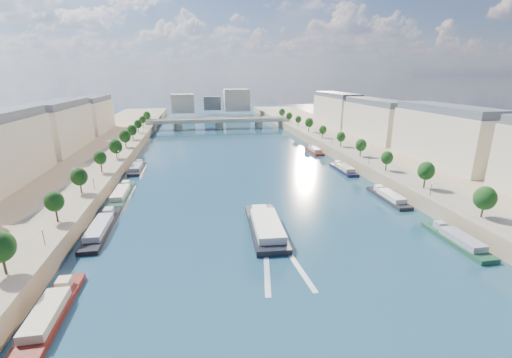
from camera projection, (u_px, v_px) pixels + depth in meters
name	position (u px, v px, depth m)	size (l,w,h in m)	color
ground	(241.00, 172.00, 151.30)	(700.00, 700.00, 0.00)	#0E2C3E
quay_left	(65.00, 174.00, 138.62)	(44.00, 520.00, 5.00)	#9E8460
quay_right	(391.00, 160.00, 162.53)	(44.00, 520.00, 5.00)	#9E8460
pave_left	(103.00, 167.00, 140.37)	(14.00, 520.00, 0.10)	gray
pave_right	(362.00, 156.00, 159.29)	(14.00, 520.00, 0.10)	gray
trees_left	(107.00, 152.00, 141.00)	(4.80, 268.80, 8.26)	#382B1E
trees_right	(349.00, 140.00, 166.80)	(4.80, 268.80, 8.26)	#382B1E
lamps_left	(108.00, 166.00, 130.90)	(0.36, 200.36, 4.28)	black
lamps_right	(348.00, 148.00, 162.46)	(0.36, 200.36, 4.28)	black
buildings_left	(36.00, 136.00, 143.70)	(16.00, 226.00, 23.20)	#C1B394
buildings_right	(404.00, 126.00, 171.92)	(16.00, 226.00, 23.20)	#C1B394
skyline	(216.00, 102.00, 354.35)	(79.00, 42.00, 22.00)	#C1B394
bridge	(219.00, 122.00, 272.04)	(112.00, 12.00, 8.15)	#C1B79E
tour_barge	(266.00, 226.00, 94.05)	(10.17, 30.37, 4.06)	black
wake	(280.00, 261.00, 78.80)	(10.75, 26.02, 0.04)	silver
moored_barges_left	(98.00, 233.00, 90.75)	(5.00, 157.80, 3.60)	#181A36
moored_barges_right	(392.00, 199.00, 115.39)	(5.00, 170.44, 3.60)	black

